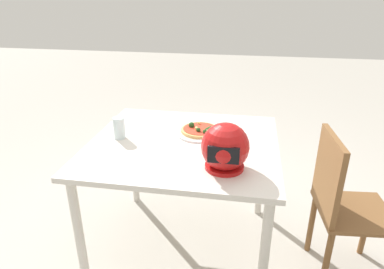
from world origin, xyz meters
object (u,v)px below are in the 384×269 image
dining_table (184,155)px  motorcycle_helmet (225,148)px  drinking_glass (119,128)px  pizza (201,130)px  chair_side (341,201)px

dining_table → motorcycle_helmet: bearing=134.1°
drinking_glass → pizza: bearing=-162.6°
dining_table → pizza: 0.20m
pizza → motorcycle_helmet: (-0.18, 0.41, 0.09)m
motorcycle_helmet → drinking_glass: motorcycle_helmet is taller
pizza → dining_table: bearing=60.5°
dining_table → pizza: size_ratio=4.63×
motorcycle_helmet → chair_side: size_ratio=0.27×
dining_table → chair_side: 0.93m
pizza → drinking_glass: 0.49m
pizza → chair_side: 0.90m
pizza → drinking_glass: size_ratio=1.82×
motorcycle_helmet → drinking_glass: bearing=-22.1°
chair_side → pizza: bearing=-14.2°
dining_table → motorcycle_helmet: 0.43m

